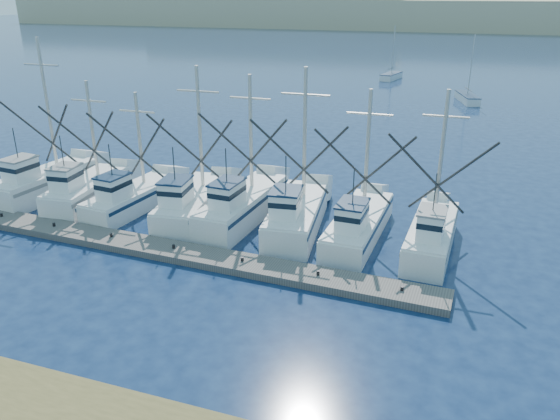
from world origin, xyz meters
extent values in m
plane|color=#0D1C39|center=(0.00, 0.00, 0.00)|extent=(500.00, 500.00, 0.00)
cube|color=#615D57|center=(-8.24, 6.55, 0.19)|extent=(28.51, 3.07, 0.38)
cube|color=tan|center=(0.00, 210.00, 5.00)|extent=(360.00, 60.00, 10.00)
cube|color=white|center=(-20.80, 11.63, 0.84)|extent=(3.20, 7.87, 1.67)
cube|color=white|center=(-20.80, 9.66, 2.42)|extent=(1.60, 2.00, 1.50)
cylinder|color=#B7B2A8|center=(-20.80, 12.93, 5.99)|extent=(0.22, 0.22, 8.64)
cube|color=white|center=(-17.21, 11.37, 0.77)|extent=(3.07, 7.35, 1.53)
cube|color=white|center=(-17.21, 9.54, 2.28)|extent=(1.55, 1.87, 1.50)
cylinder|color=#B7B2A8|center=(-17.21, 12.59, 4.67)|extent=(0.22, 0.22, 6.27)
cube|color=white|center=(-13.88, 11.56, 0.64)|extent=(3.09, 7.73, 1.28)
cube|color=white|center=(-13.88, 9.63, 2.03)|extent=(1.52, 1.97, 1.50)
cylinder|color=#B7B2A8|center=(-13.88, 12.84, 4.26)|extent=(0.22, 0.22, 5.95)
cube|color=white|center=(-9.73, 11.76, 0.72)|extent=(3.55, 8.20, 1.45)
cube|color=white|center=(-9.73, 9.73, 2.20)|extent=(1.70, 2.11, 1.50)
cylinder|color=#B7B2A8|center=(-9.73, 13.12, 5.22)|extent=(0.22, 0.22, 7.54)
cube|color=white|center=(-6.57, 12.12, 0.81)|extent=(2.85, 8.77, 1.61)
cube|color=white|center=(-6.57, 9.90, 2.36)|extent=(1.48, 2.19, 1.50)
cylinder|color=#B7B2A8|center=(-6.57, 13.59, 5.08)|extent=(0.22, 0.22, 6.94)
cube|color=white|center=(-3.06, 11.79, 0.79)|extent=(3.52, 8.24, 1.59)
cube|color=white|center=(-3.06, 9.74, 2.34)|extent=(1.71, 2.12, 1.50)
cylinder|color=#B7B2A8|center=(-3.06, 13.15, 5.38)|extent=(0.22, 0.22, 7.58)
cube|color=white|center=(0.55, 11.97, 0.64)|extent=(2.65, 8.44, 1.28)
cube|color=white|center=(0.55, 9.83, 2.03)|extent=(1.43, 2.09, 1.50)
cylinder|color=#B7B2A8|center=(0.55, 13.40, 4.70)|extent=(0.22, 0.22, 6.86)
cube|color=white|center=(4.57, 11.56, 0.73)|extent=(2.44, 7.61, 1.47)
cube|color=white|center=(4.57, 9.63, 2.22)|extent=(1.31, 1.89, 1.50)
cylinder|color=#B7B2A8|center=(4.57, 12.84, 4.94)|extent=(0.22, 0.22, 6.95)
cube|color=white|center=(5.41, 56.54, 0.45)|extent=(3.28, 6.56, 0.90)
cylinder|color=#B7B2A8|center=(5.41, 56.84, 4.50)|extent=(0.12, 0.12, 7.20)
cube|color=white|center=(-6.37, 72.29, 0.45)|extent=(2.87, 5.84, 0.90)
cylinder|color=#B7B2A8|center=(-6.37, 72.59, 4.50)|extent=(0.12, 0.12, 7.20)
camera|label=1|loc=(5.54, -16.19, 13.04)|focal=35.00mm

